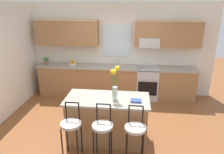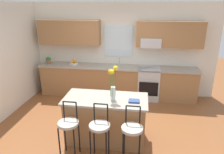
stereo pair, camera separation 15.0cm
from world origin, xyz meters
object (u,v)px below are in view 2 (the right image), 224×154
potted_plant_small (48,60)px  cookbook (134,101)px  bar_stool_middle (100,128)px  bar_stool_far (132,131)px  kitchen_island (106,119)px  fruit_bowl_oranges (74,63)px  flower_vase (113,81)px  bar_stool_near (69,126)px  oven_range (148,83)px

potted_plant_small → cookbook: bearing=-39.8°
bar_stool_middle → bar_stool_far: same height
kitchen_island → fruit_bowl_oranges: 2.58m
bar_stool_far → potted_plant_small: bearing=134.2°
kitchen_island → bar_stool_far: 0.83m
bar_stool_middle → bar_stool_far: bearing=0.0°
kitchen_island → bar_stool_middle: size_ratio=1.55×
bar_stool_far → flower_vase: bearing=126.4°
flower_vase → potted_plant_small: (-2.27, 2.20, -0.26)m
potted_plant_small → bar_stool_near: bearing=-60.2°
kitchen_island → bar_stool_far: bar_stool_far is taller
bar_stool_middle → bar_stool_near: bearing=180.0°
bar_stool_middle → potted_plant_small: (-2.12, 2.75, 0.40)m
bar_stool_near → cookbook: 1.25m
bar_stool_middle → flower_vase: (0.15, 0.55, 0.67)m
bar_stool_near → potted_plant_small: potted_plant_small is taller
cookbook → kitchen_island: bearing=171.7°
flower_vase → cookbook: flower_vase is taller
oven_range → potted_plant_small: bearing=179.5°
bar_stool_middle → potted_plant_small: size_ratio=4.88×
oven_range → fruit_bowl_oranges: fruit_bowl_oranges is taller
fruit_bowl_oranges → potted_plant_small: potted_plant_small is taller
oven_range → cookbook: 2.28m
kitchen_island → cookbook: 0.73m
bar_stool_far → fruit_bowl_oranges: 3.35m
bar_stool_middle → cookbook: 0.81m
bar_stool_far → oven_range: bearing=83.2°
fruit_bowl_oranges → potted_plant_small: 0.79m
bar_stool_far → potted_plant_small: potted_plant_small is taller
bar_stool_far → kitchen_island: bearing=132.6°
oven_range → bar_stool_far: bearing=-96.8°
bar_stool_near → fruit_bowl_oranges: 2.88m
oven_range → bar_stool_near: bar_stool_near is taller
cookbook → fruit_bowl_oranges: 2.92m
bar_stool_far → cookbook: size_ratio=5.21×
bar_stool_middle → fruit_bowl_oranges: fruit_bowl_oranges is taller
kitchen_island → bar_stool_middle: bearing=-90.0°
kitchen_island → cookbook: cookbook is taller
bar_stool_far → cookbook: bearing=90.0°
cookbook → fruit_bowl_oranges: size_ratio=0.83×
bar_stool_far → flower_vase: (-0.40, 0.55, 0.67)m
fruit_bowl_oranges → flower_vase: bearing=-56.1°
bar_stool_near → flower_vase: bearing=38.1°
potted_plant_small → bar_stool_far: bearing=-45.8°
oven_range → fruit_bowl_oranges: (-2.21, 0.03, 0.52)m
cookbook → fruit_bowl_oranges: bearing=130.1°
flower_vase → fruit_bowl_oranges: flower_vase is taller
bar_stool_near → potted_plant_small: 3.19m
kitchen_island → bar_stool_far: bearing=-47.4°
kitchen_island → flower_vase: flower_vase is taller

